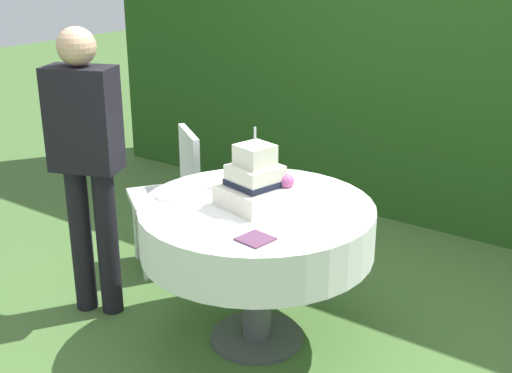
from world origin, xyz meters
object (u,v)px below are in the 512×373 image
at_px(cake_table, 257,229).
at_px(napkin_stack, 255,239).
at_px(wedding_cake, 256,184).
at_px(serving_plate_left, 170,196).
at_px(garden_chair, 175,186).
at_px(standing_person, 86,155).
at_px(serving_plate_near, 218,186).
at_px(serving_plate_far, 255,177).

bearing_deg(cake_table, napkin_stack, -55.41).
relative_size(wedding_cake, serving_plate_left, 2.72).
xyz_separation_m(garden_chair, standing_person, (0.02, -0.69, 0.39)).
height_order(cake_table, serving_plate_near, serving_plate_near).
xyz_separation_m(wedding_cake, serving_plate_near, (-0.31, 0.09, -0.11)).
xyz_separation_m(serving_plate_near, napkin_stack, (0.55, -0.42, -0.00)).
height_order(wedding_cake, napkin_stack, wedding_cake).
relative_size(cake_table, standing_person, 0.74).
xyz_separation_m(cake_table, serving_plate_far, (-0.24, 0.32, 0.14)).
relative_size(wedding_cake, serving_plate_near, 3.84).
bearing_deg(garden_chair, serving_plate_left, -48.98).
distance_m(cake_table, serving_plate_far, 0.42).
bearing_deg(standing_person, serving_plate_far, 41.41).
height_order(serving_plate_near, standing_person, standing_person).
relative_size(cake_table, garden_chair, 1.32).
xyz_separation_m(serving_plate_far, garden_chair, (-0.69, 0.10, -0.23)).
height_order(wedding_cake, serving_plate_far, wedding_cake).
bearing_deg(wedding_cake, serving_plate_left, -159.61).
bearing_deg(standing_person, garden_chair, 91.49).
distance_m(serving_plate_left, standing_person, 0.52).
height_order(serving_plate_near, serving_plate_left, same).
relative_size(cake_table, serving_plate_near, 11.28).
distance_m(serving_plate_left, garden_chair, 0.80).
distance_m(napkin_stack, standing_person, 1.16).
distance_m(cake_table, wedding_cake, 0.25).
bearing_deg(standing_person, serving_plate_near, 31.21).
bearing_deg(serving_plate_left, napkin_stack, -14.49).
height_order(serving_plate_far, serving_plate_left, same).
height_order(wedding_cake, standing_person, standing_person).
bearing_deg(cake_table, serving_plate_far, 127.44).
bearing_deg(serving_plate_far, cake_table, -52.56).
height_order(garden_chair, standing_person, standing_person).
xyz_separation_m(napkin_stack, standing_person, (-1.15, 0.06, 0.16)).
bearing_deg(serving_plate_left, standing_person, -167.17).
distance_m(wedding_cake, garden_chair, 1.08).
relative_size(cake_table, serving_plate_left, 7.97).
bearing_deg(wedding_cake, napkin_stack, -54.55).
relative_size(serving_plate_far, garden_chair, 0.12).
height_order(serving_plate_near, serving_plate_far, same).
relative_size(serving_plate_far, napkin_stack, 0.79).
xyz_separation_m(serving_plate_near, serving_plate_far, (0.07, 0.23, 0.00)).
distance_m(wedding_cake, napkin_stack, 0.42).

